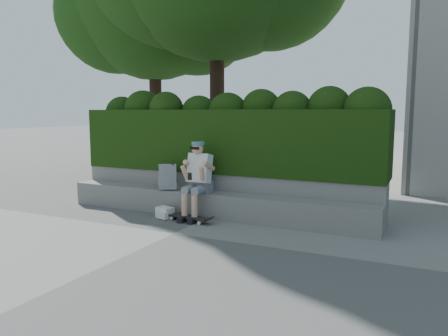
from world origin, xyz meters
The scene contains 8 objects.
ground centered at (0.00, 0.00, 0.00)m, with size 80.00×80.00×0.00m, color slate.
bench_ledge centered at (0.00, 1.25, 0.23)m, with size 6.00×0.45×0.45m, color gray.
planter_wall centered at (0.00, 1.73, 0.38)m, with size 6.00×0.50×0.75m, color gray.
hedge centered at (0.00, 1.95, 1.35)m, with size 6.00×1.00×1.20m, color black.
person centered at (-0.15, 1.07, 0.75)m, with size 0.40×0.76×1.38m.
skateboard centered at (-0.19, 0.77, 0.08)m, with size 0.90×0.34×0.09m.
backpack_plaid centered at (-0.85, 1.15, 0.69)m, with size 0.33×0.17×0.48m, color #A09FA4.
backpack_ground centered at (-0.70, 0.81, 0.10)m, with size 0.30×0.21×0.19m, color silver.
Camera 1 is at (3.63, -5.69, 1.91)m, focal length 35.00 mm.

